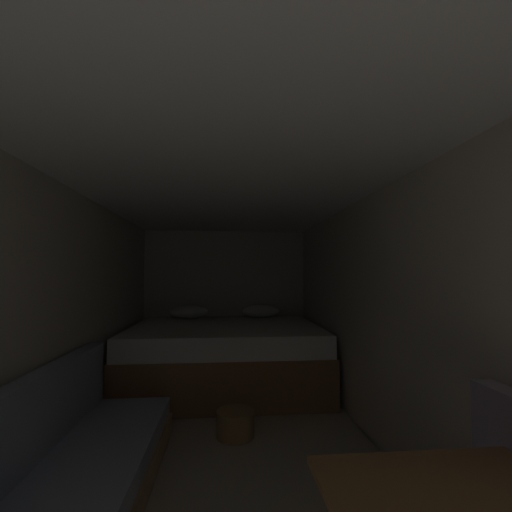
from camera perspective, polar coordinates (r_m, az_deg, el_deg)
The scene contains 7 objects.
ground_plane at distance 2.92m, azimuth -5.11°, elevation -30.98°, with size 7.38×7.38×0.00m, color #B2A893.
wall_back at distance 5.30m, azimuth -5.06°, elevation -6.88°, with size 2.49×0.05×2.03m, color beige.
wall_left at distance 2.87m, azimuth -30.54°, elevation -9.64°, with size 0.05×5.38×2.03m, color beige.
wall_right at distance 2.88m, azimuth 20.51°, elevation -9.86°, with size 0.05×5.38×2.03m, color beige.
ceiling_slab at distance 2.67m, azimuth -4.89°, elevation 11.94°, with size 2.49×5.38×0.05m, color white.
bed at distance 4.44m, azimuth -5.09°, elevation -15.89°, with size 2.27×1.79×0.94m.
wicker_basket at distance 3.27m, azimuth -3.39°, elevation -25.70°, with size 0.32×0.32×0.21m.
Camera 1 is at (-0.01, -0.68, 1.36)m, focal length 24.42 mm.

